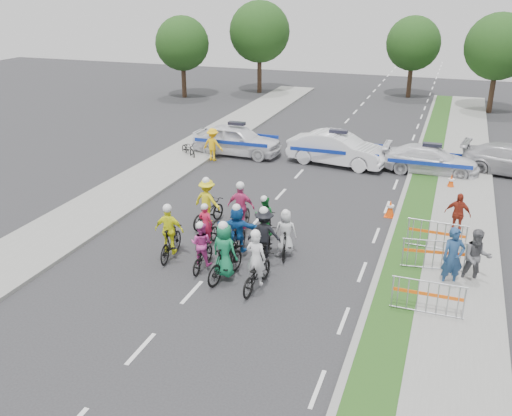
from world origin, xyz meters
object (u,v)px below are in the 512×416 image
(rider_9, at_px, (241,213))
(tree_1, at_px, (499,47))
(rider_0, at_px, (256,269))
(parked_bike, at_px, (188,149))
(rider_2, at_px, (202,251))
(rider_4, at_px, (264,240))
(barrier_0, at_px, (427,299))
(police_car_2, at_px, (431,160))
(cone_0, at_px, (390,209))
(police_car_1, at_px, (338,149))
(rider_5, at_px, (238,234))
(police_car_0, at_px, (237,140))
(rider_10, at_px, (208,207))
(tree_0, at_px, (182,43))
(rider_6, at_px, (206,232))
(tree_4, at_px, (413,43))
(rider_8, at_px, (265,222))
(rider_1, at_px, (225,257))
(cone_1, at_px, (451,182))
(rider_3, at_px, (170,237))
(barrier_1, at_px, (434,256))
(spectator_0, at_px, (453,258))
(spectator_1, at_px, (477,258))
(marshal_hiviz, at_px, (213,145))
(rider_7, at_px, (286,238))
(barrier_2, at_px, (436,237))
(tree_3, at_px, (260,32))

(rider_9, bearing_deg, tree_1, -112.28)
(rider_0, relative_size, parked_bike, 1.26)
(rider_2, distance_m, parked_bike, 12.87)
(rider_4, xyz_separation_m, barrier_0, (5.32, -1.72, -0.20))
(police_car_2, bearing_deg, tree_1, -10.49)
(cone_0, bearing_deg, police_car_1, 119.19)
(rider_5, distance_m, police_car_0, 12.16)
(rider_10, relative_size, tree_0, 0.32)
(rider_4, height_order, rider_6, rider_4)
(tree_4, bearing_deg, rider_0, -92.18)
(rider_8, distance_m, police_car_2, 11.15)
(rider_0, relative_size, tree_1, 0.29)
(cone_0, bearing_deg, rider_2, -128.55)
(rider_4, distance_m, rider_10, 3.67)
(rider_9, bearing_deg, tree_0, -61.89)
(tree_4, bearing_deg, rider_8, -94.26)
(rider_1, height_order, cone_1, rider_1)
(rider_2, bearing_deg, rider_9, -96.80)
(rider_3, height_order, barrier_1, rider_3)
(rider_0, xyz_separation_m, spectator_0, (5.52, 2.11, 0.30))
(tree_0, height_order, tree_1, tree_1)
(barrier_0, bearing_deg, police_car_0, 129.21)
(spectator_0, xyz_separation_m, cone_1, (-0.28, 9.18, -0.61))
(rider_1, bearing_deg, spectator_1, -151.23)
(rider_0, relative_size, marshal_hiviz, 1.16)
(spectator_1, distance_m, cone_1, 8.89)
(police_car_2, bearing_deg, rider_4, 159.23)
(cone_0, bearing_deg, tree_0, 133.28)
(rider_7, relative_size, barrier_1, 0.86)
(rider_0, height_order, marshal_hiviz, rider_0)
(cone_0, bearing_deg, rider_3, -136.56)
(cone_0, xyz_separation_m, tree_1, (4.17, 21.99, 4.20))
(rider_10, height_order, barrier_0, rider_10)
(rider_3, xyz_separation_m, rider_9, (1.51, 2.71, 0.02))
(police_car_0, height_order, parked_bike, police_car_0)
(rider_5, xyz_separation_m, tree_4, (2.61, 31.18, 3.39))
(rider_5, xyz_separation_m, rider_7, (1.55, 0.48, -0.12))
(rider_9, height_order, parked_bike, rider_9)
(rider_6, relative_size, rider_7, 0.96)
(rider_0, bearing_deg, cone_1, -110.64)
(rider_5, height_order, barrier_2, rider_5)
(rider_0, bearing_deg, tree_4, -87.90)
(rider_0, height_order, tree_4, tree_4)
(rider_8, height_order, spectator_1, spectator_1)
(police_car_2, height_order, tree_4, tree_4)
(rider_0, bearing_deg, rider_1, -5.98)
(rider_0, xyz_separation_m, rider_6, (-2.62, 2.17, -0.10))
(rider_2, relative_size, tree_3, 0.23)
(cone_0, bearing_deg, cone_1, 62.68)
(police_car_1, height_order, tree_3, tree_3)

